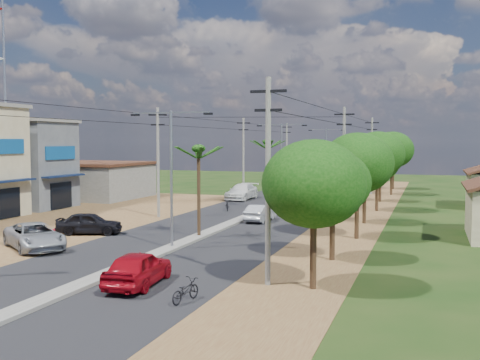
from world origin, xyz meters
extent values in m
plane|color=black|center=(0.00, 0.00, 0.00)|extent=(160.00, 160.00, 0.00)
cube|color=black|center=(0.00, 15.00, 0.02)|extent=(12.00, 110.00, 0.04)
cube|color=#605E56|center=(0.00, 18.00, 0.09)|extent=(1.00, 90.00, 0.18)
cube|color=brown|center=(-15.00, 8.00, 0.02)|extent=(18.00, 46.00, 0.04)
cube|color=brown|center=(8.50, 15.00, 0.01)|extent=(5.00, 90.00, 0.03)
cube|color=#0D1937|center=(-17.60, 7.00, 3.10)|extent=(0.80, 5.40, 0.15)
cube|color=black|center=(-17.95, 7.00, 1.30)|extent=(0.10, 3.00, 2.40)
cube|color=navy|center=(-17.92, 7.00, 5.85)|extent=(0.12, 4.20, 1.20)
cube|color=#474A4E|center=(-22.00, 14.00, 4.00)|extent=(8.00, 6.00, 8.00)
cube|color=#605E56|center=(-22.00, 14.00, 8.15)|extent=(8.40, 6.40, 0.30)
cube|color=#0D1937|center=(-17.60, 14.00, 3.10)|extent=(0.80, 5.40, 0.15)
cube|color=black|center=(-17.95, 14.00, 1.30)|extent=(0.10, 3.00, 2.40)
cube|color=navy|center=(-17.92, 14.00, 5.20)|extent=(0.12, 4.20, 1.20)
cube|color=#605E56|center=(-21.00, 24.00, 1.80)|extent=(10.00, 10.00, 3.60)
cube|color=black|center=(-21.00, 24.00, 3.80)|extent=(10.40, 10.40, 0.30)
cylinder|color=gray|center=(-25.40, 15.60, 19.00)|extent=(0.24, 0.24, 38.00)
cylinder|color=black|center=(9.50, -6.00, 2.10)|extent=(0.28, 0.28, 4.20)
ellipsoid|color=black|center=(9.50, -6.00, 4.50)|extent=(4.40, 4.40, 3.74)
cylinder|color=black|center=(9.30, 0.00, 1.92)|extent=(0.28, 0.28, 3.85)
ellipsoid|color=black|center=(9.30, 0.00, 4.12)|extent=(4.00, 4.00, 3.40)
cylinder|color=black|center=(9.70, 7.00, 2.27)|extent=(0.28, 0.28, 4.55)
ellipsoid|color=black|center=(9.70, 7.00, 4.88)|extent=(4.60, 4.60, 3.91)
cylinder|color=black|center=(9.40, 14.00, 2.03)|extent=(0.28, 0.28, 4.06)
ellipsoid|color=black|center=(9.40, 14.00, 4.35)|extent=(4.20, 4.20, 3.57)
cylinder|color=black|center=(9.60, 22.00, 2.38)|extent=(0.28, 0.28, 4.76)
ellipsoid|color=black|center=(9.60, 22.00, 5.10)|extent=(4.80, 4.80, 4.08)
cylinder|color=black|center=(9.20, 30.00, 1.82)|extent=(0.28, 0.28, 3.64)
ellipsoid|color=black|center=(9.20, 30.00, 3.90)|extent=(3.80, 3.80, 3.23)
cylinder|color=black|center=(9.80, 38.00, 2.45)|extent=(0.28, 0.28, 4.90)
ellipsoid|color=black|center=(9.80, 38.00, 5.25)|extent=(5.00, 5.00, 4.25)
cylinder|color=black|center=(9.50, 46.00, 2.17)|extent=(0.28, 0.28, 4.34)
ellipsoid|color=black|center=(9.50, 46.00, 4.65)|extent=(4.40, 4.40, 3.74)
cylinder|color=black|center=(0.00, 4.00, 2.90)|extent=(0.22, 0.22, 5.80)
cylinder|color=black|center=(0.00, 20.00, 3.10)|extent=(0.22, 0.22, 6.20)
cylinder|color=black|center=(0.00, 36.00, 2.75)|extent=(0.22, 0.22, 5.50)
cylinder|color=gray|center=(0.00, 0.00, 4.00)|extent=(0.16, 0.16, 8.00)
cube|color=gray|center=(1.20, 0.00, 7.90)|extent=(2.40, 0.08, 0.08)
cube|color=gray|center=(-1.20, 0.00, 7.90)|extent=(2.40, 0.08, 0.08)
cube|color=black|center=(2.30, 0.00, 7.80)|extent=(0.50, 0.18, 0.12)
cube|color=black|center=(-2.30, 0.00, 7.80)|extent=(0.50, 0.18, 0.12)
cylinder|color=gray|center=(0.00, 25.00, 4.00)|extent=(0.16, 0.16, 8.00)
cube|color=gray|center=(1.20, 25.00, 7.90)|extent=(2.40, 0.08, 0.08)
cube|color=gray|center=(-1.20, 25.00, 7.90)|extent=(2.40, 0.08, 0.08)
cube|color=black|center=(2.30, 25.00, 7.80)|extent=(0.50, 0.18, 0.12)
cube|color=black|center=(-2.30, 25.00, 7.80)|extent=(0.50, 0.18, 0.12)
cylinder|color=gray|center=(0.00, 50.00, 4.00)|extent=(0.16, 0.16, 8.00)
cube|color=gray|center=(1.20, 50.00, 7.90)|extent=(2.40, 0.08, 0.08)
cube|color=gray|center=(-1.20, 50.00, 7.90)|extent=(2.40, 0.08, 0.08)
cube|color=black|center=(2.30, 50.00, 7.80)|extent=(0.50, 0.18, 0.12)
cube|color=black|center=(-2.30, 50.00, 7.80)|extent=(0.50, 0.18, 0.12)
cylinder|color=#605E56|center=(-7.00, 12.00, 4.50)|extent=(0.24, 0.24, 9.00)
cube|color=black|center=(-7.00, 12.00, 8.40)|extent=(1.60, 0.12, 0.12)
cube|color=black|center=(-7.00, 12.00, 7.60)|extent=(1.20, 0.12, 0.12)
cylinder|color=#605E56|center=(-7.00, 34.00, 4.50)|extent=(0.24, 0.24, 9.00)
cube|color=black|center=(-7.00, 34.00, 8.40)|extent=(1.60, 0.12, 0.12)
cube|color=black|center=(-7.00, 34.00, 7.60)|extent=(1.20, 0.12, 0.12)
cylinder|color=#605E56|center=(-7.00, 55.00, 4.50)|extent=(0.24, 0.24, 9.00)
cube|color=black|center=(-7.00, 55.00, 8.40)|extent=(1.60, 0.12, 0.12)
cube|color=black|center=(-7.00, 55.00, 7.60)|extent=(1.20, 0.12, 0.12)
cylinder|color=#605E56|center=(7.50, -6.00, 4.50)|extent=(0.24, 0.24, 9.00)
cube|color=black|center=(7.50, -6.00, 8.40)|extent=(1.60, 0.12, 0.12)
cube|color=black|center=(7.50, -6.00, 7.60)|extent=(1.20, 0.12, 0.12)
cylinder|color=#605E56|center=(7.50, 16.00, 4.50)|extent=(0.24, 0.24, 9.00)
cube|color=black|center=(7.50, 16.00, 8.40)|extent=(1.60, 0.12, 0.12)
cube|color=black|center=(7.50, 16.00, 7.60)|extent=(1.20, 0.12, 0.12)
cylinder|color=#605E56|center=(7.50, 38.00, 4.50)|extent=(0.24, 0.24, 9.00)
cube|color=black|center=(7.50, 38.00, 8.40)|extent=(1.60, 0.12, 0.12)
cube|color=black|center=(7.50, 38.00, 7.60)|extent=(1.20, 0.12, 0.12)
imported|color=maroon|center=(2.25, -7.98, 0.76)|extent=(2.28, 4.66, 1.53)
imported|color=#94979C|center=(1.62, 12.34, 0.66)|extent=(1.58, 4.04, 1.31)
imported|color=silver|center=(-5.00, 27.46, 0.82)|extent=(2.47, 5.69, 1.63)
imported|color=#94979C|center=(-7.50, -2.61, 0.75)|extent=(5.82, 5.16, 1.50)
imported|color=black|center=(-7.50, 2.88, 0.74)|extent=(4.67, 3.08, 1.48)
imported|color=black|center=(5.20, -9.58, 0.45)|extent=(0.91, 1.78, 0.89)
imported|color=black|center=(-3.13, 17.89, 0.50)|extent=(1.34, 2.00, 0.99)
imported|color=black|center=(-1.21, 28.53, 0.44)|extent=(0.97, 1.51, 0.88)
cube|color=maroon|center=(-7.55, -1.29, 0.47)|extent=(0.08, 1.13, 0.94)
cylinder|color=black|center=(-7.55, -1.81, 0.23)|extent=(0.04, 0.04, 0.47)
cylinder|color=black|center=(-7.55, -0.78, 0.23)|extent=(0.04, 0.04, 0.47)
camera|label=1|loc=(14.14, -29.17, 6.29)|focal=42.00mm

